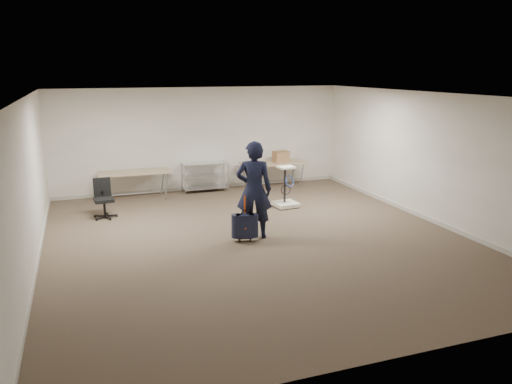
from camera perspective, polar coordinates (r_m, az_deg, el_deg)
name	(u,v)px	position (r m, az deg, el deg)	size (l,w,h in m)	color
ground	(256,239)	(9.92, 0.03, -5.37)	(9.00, 9.00, 0.00)	#4B3E2D
room_shell	(236,217)	(11.16, -2.35, -2.91)	(8.00, 9.00, 9.00)	beige
folding_table_left	(134,174)	(13.10, -13.72, 2.06)	(1.80, 0.75, 0.73)	tan
folding_table_right	(273,164)	(13.98, 1.96, 3.19)	(1.80, 0.75, 0.73)	tan
wire_shelf	(205,176)	(13.70, -5.86, 1.89)	(1.22, 0.47, 0.80)	silver
person	(254,190)	(9.76, -0.24, 0.24)	(0.71, 0.46, 1.94)	black
suitcase	(245,226)	(9.69, -1.28, -3.91)	(0.37, 0.26, 0.92)	black
office_chair	(104,206)	(11.75, -16.96, -1.54)	(0.54, 0.54, 0.89)	black
equipment_cart	(286,196)	(12.14, 3.42, -0.49)	(0.60, 0.60, 1.00)	silver
cardboard_box	(281,156)	(14.05, 2.85, 4.08)	(0.41, 0.31, 0.31)	olive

